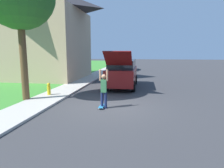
# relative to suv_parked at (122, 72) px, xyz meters

# --- Properties ---
(ground_plane) EXTENTS (120.00, 120.00, 0.00)m
(ground_plane) POSITION_rel_suv_parked_xyz_m (-0.10, -5.36, -1.11)
(ground_plane) COLOR #333335
(lawn) EXTENTS (10.00, 80.00, 0.08)m
(lawn) POSITION_rel_suv_parked_xyz_m (-8.10, 0.64, -1.07)
(lawn) COLOR #387F2D
(lawn) RESTS_ON ground_plane
(sidewalk) EXTENTS (1.80, 80.00, 0.10)m
(sidewalk) POSITION_rel_suv_parked_xyz_m (-3.70, 0.64, -1.06)
(sidewalk) COLOR #ADA89E
(sidewalk) RESTS_ON ground_plane
(house) EXTENTS (9.15, 8.07, 8.88)m
(house) POSITION_rel_suv_parked_xyz_m (-8.53, 3.74, 3.60)
(house) COLOR tan
(house) RESTS_ON lawn
(suv_parked) EXTENTS (2.06, 5.77, 2.67)m
(suv_parked) POSITION_rel_suv_parked_xyz_m (0.00, 0.00, 0.00)
(suv_parked) COLOR maroon
(suv_parked) RESTS_ON ground_plane
(car_down_street) EXTENTS (1.89, 4.42, 1.31)m
(car_down_street) POSITION_rel_suv_parked_xyz_m (-0.66, 14.07, -0.46)
(car_down_street) COLOR silver
(car_down_street) RESTS_ON ground_plane
(skateboarder) EXTENTS (0.41, 0.21, 1.83)m
(skateboarder) POSITION_rel_suv_parked_xyz_m (-0.26, -5.74, -0.17)
(skateboarder) COLOR #192347
(skateboarder) RESTS_ON ground_plane
(skateboard) EXTENTS (0.23, 0.77, 0.10)m
(skateboard) POSITION_rel_suv_parked_xyz_m (-0.36, -5.69, -1.02)
(skateboard) COLOR #236B99
(skateboard) RESTS_ON ground_plane
(fire_hydrant) EXTENTS (0.20, 0.20, 0.71)m
(fire_hydrant) POSITION_rel_suv_parked_xyz_m (-3.97, -3.78, -0.66)
(fire_hydrant) COLOR gold
(fire_hydrant) RESTS_ON sidewalk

